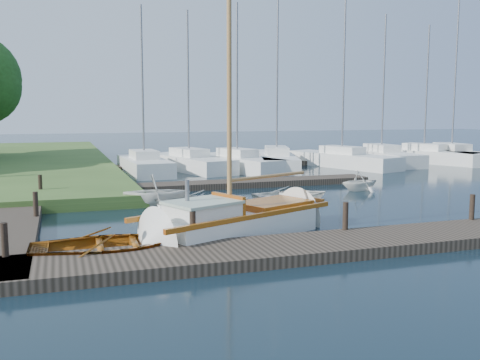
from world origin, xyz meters
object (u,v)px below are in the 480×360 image
object	(u,v)px
mooring_post_0	(5,240)
marina_boat_3	(277,159)
tender_d	(360,179)
sailboat	(239,224)
marina_boat_6	(424,155)
marina_boat_7	(452,154)
mooring_post_3	(472,207)
marina_boat_5	(381,156)
dinghy	(110,241)
marina_boat_2	(237,162)
tender_c	(292,193)
mooring_post_4	(36,204)
mooring_post_2	(345,216)
mooring_post_5	(40,184)
marina_boat_0	(144,164)
marina_boat_1	(189,161)
marina_boat_4	(342,158)
tender_a	(202,198)
mooring_post_1	(193,227)
tender_b	(157,189)

from	to	relation	value
mooring_post_0	marina_boat_3	size ratio (longest dim) A/B	0.06
tender_d	mooring_post_0	bearing A→B (deg)	111.59
sailboat	marina_boat_6	bearing A→B (deg)	18.33
tender_d	marina_boat_7	world-z (taller)	marina_boat_7
mooring_post_3	marina_boat_5	size ratio (longest dim) A/B	0.08
mooring_post_3	dinghy	world-z (taller)	mooring_post_3
dinghy	marina_boat_2	bearing A→B (deg)	-26.04
tender_c	mooring_post_4	bearing A→B (deg)	98.82
mooring_post_2	mooring_post_5	size ratio (longest dim) A/B	1.00
sailboat	tender_d	bearing A→B (deg)	16.73
mooring_post_5	tender_c	xyz separation A→B (m)	(9.86, -3.24, -0.36)
mooring_post_3	marina_boat_2	size ratio (longest dim) A/B	0.08
marina_boat_0	mooring_post_4	bearing A→B (deg)	155.46
mooring_post_4	tender_d	bearing A→B (deg)	13.64
marina_boat_3	marina_boat_6	bearing A→B (deg)	-72.05
marina_boat_6	marina_boat_5	bearing A→B (deg)	63.97
mooring_post_2	tender_c	size ratio (longest dim) A/B	0.25
dinghy	marina_boat_1	size ratio (longest dim) A/B	0.39
tender_c	marina_boat_2	bearing A→B (deg)	-8.73
dinghy	marina_boat_4	world-z (taller)	marina_boat_4
tender_d	marina_boat_5	size ratio (longest dim) A/B	0.19
mooring_post_0	marina_boat_2	size ratio (longest dim) A/B	0.08
sailboat	tender_a	world-z (taller)	sailboat
mooring_post_2	tender_a	size ratio (longest dim) A/B	0.23
dinghy	marina_boat_2	distance (m)	20.52
tender_c	mooring_post_0	bearing A→B (deg)	121.83
mooring_post_1	marina_boat_6	distance (m)	29.36
tender_b	marina_boat_3	distance (m)	15.78
mooring_post_2	marina_boat_7	distance (m)	27.35
tender_a	marina_boat_7	distance (m)	25.57
mooring_post_4	mooring_post_3	bearing A→B (deg)	-21.04
marina_boat_0	mooring_post_3	bearing A→B (deg)	-161.01
mooring_post_1	marina_boat_5	bearing A→B (deg)	46.31
mooring_post_5	marina_boat_3	world-z (taller)	marina_boat_3
dinghy	tender_a	world-z (taller)	dinghy
tender_b	tender_d	xyz separation A→B (m)	(9.78, 1.16, -0.15)
marina_boat_0	sailboat	bearing A→B (deg)	178.14
mooring_post_4	sailboat	distance (m)	6.76
mooring_post_1	marina_boat_5	size ratio (longest dim) A/B	0.08
mooring_post_4	marina_boat_5	size ratio (longest dim) A/B	0.08
mooring_post_2	mooring_post_4	world-z (taller)	same
marina_boat_0	marina_boat_3	size ratio (longest dim) A/B	0.75
mooring_post_0	marina_boat_4	xyz separation A→B (m)	(19.33, 18.46, -0.13)
marina_boat_6	tender_b	bearing A→B (deg)	94.48
mooring_post_3	tender_d	bearing A→B (deg)	82.44
mooring_post_4	sailboat	xyz separation A→B (m)	(5.79, -3.47, -0.36)
tender_b	tender_d	size ratio (longest dim) A/B	1.28
tender_c	marina_boat_5	bearing A→B (deg)	-46.34
mooring_post_2	mooring_post_4	xyz separation A→B (m)	(-8.50, 5.00, 0.00)
tender_b	tender_c	distance (m)	5.56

